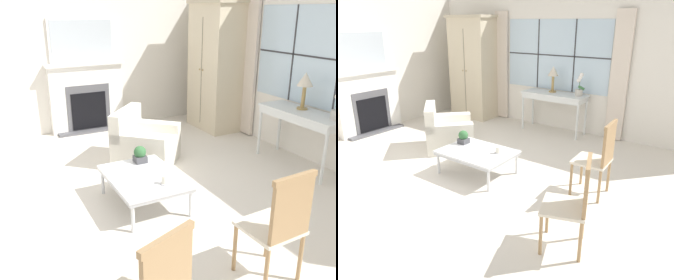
% 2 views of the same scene
% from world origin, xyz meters
% --- Properties ---
extents(ground_plane, '(14.00, 14.00, 0.00)m').
position_xyz_m(ground_plane, '(0.00, 0.00, 0.00)').
color(ground_plane, silver).
extents(wall_back_windowed, '(7.20, 0.14, 2.80)m').
position_xyz_m(wall_back_windowed, '(0.00, 3.02, 1.39)').
color(wall_back_windowed, silver).
rests_on(wall_back_windowed, ground_plane).
extents(wall_left, '(0.06, 7.20, 2.80)m').
position_xyz_m(wall_left, '(-3.03, 0.60, 1.40)').
color(wall_left, silver).
rests_on(wall_left, ground_plane).
extents(fireplace, '(0.34, 1.42, 2.03)m').
position_xyz_m(fireplace, '(-2.91, 0.47, 0.70)').
color(fireplace, '#515156').
rests_on(fireplace, ground_plane).
extents(armoire, '(1.08, 0.66, 2.32)m').
position_xyz_m(armoire, '(-1.96, 2.65, 1.17)').
color(armoire, beige).
rests_on(armoire, ground_plane).
extents(console_table, '(1.32, 0.49, 0.82)m').
position_xyz_m(console_table, '(0.17, 2.70, 0.73)').
color(console_table, silver).
rests_on(console_table, ground_plane).
extents(table_lamp, '(0.22, 0.22, 0.53)m').
position_xyz_m(table_lamp, '(0.08, 2.77, 1.21)').
color(table_lamp, '#9E7F47').
rests_on(table_lamp, console_table).
extents(armchair_upholstered, '(1.18, 1.18, 0.80)m').
position_xyz_m(armchair_upholstered, '(-0.94, 0.76, 0.27)').
color(armchair_upholstered, silver).
rests_on(armchair_upholstered, ground_plane).
extents(side_chair_wooden, '(0.46, 0.46, 1.03)m').
position_xyz_m(side_chair_wooden, '(1.92, 0.66, 0.58)').
color(side_chair_wooden, beige).
rests_on(side_chair_wooden, ground_plane).
extents(coffee_table, '(1.07, 0.78, 0.37)m').
position_xyz_m(coffee_table, '(0.21, 0.23, 0.33)').
color(coffee_table, silver).
rests_on(coffee_table, ground_plane).
extents(potted_plant_small, '(0.15, 0.15, 0.21)m').
position_xyz_m(potted_plant_small, '(-0.18, 0.36, 0.47)').
color(potted_plant_small, '#4C4C51').
rests_on(potted_plant_small, coffee_table).
extents(pillar_candle, '(0.10, 0.10, 0.11)m').
position_xyz_m(pillar_candle, '(0.51, 0.35, 0.41)').
color(pillar_candle, silver).
rests_on(pillar_candle, coffee_table).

